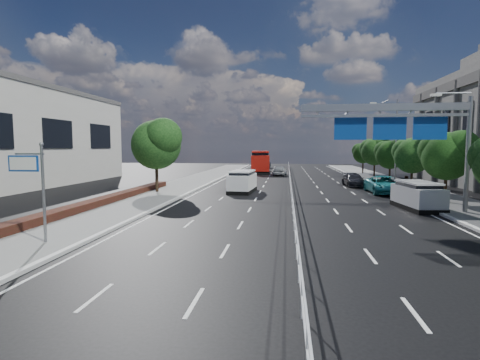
{
  "coord_description": "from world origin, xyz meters",
  "views": [
    {
      "loc": [
        -0.4,
        -14.42,
        4.13
      ],
      "look_at": [
        -2.83,
        5.12,
        2.4
      ],
      "focal_mm": 28.0,
      "sensor_mm": 36.0,
      "label": 1
    }
  ],
  "objects_px": {
    "overhead_gantry": "(403,123)",
    "near_car_dark": "(264,164)",
    "pedestrian_b": "(406,185)",
    "parked_car_teal": "(384,185)",
    "white_minivan": "(242,182)",
    "parked_car_dark": "(354,180)",
    "toilet_sign": "(33,176)",
    "silver_minivan": "(418,196)",
    "red_bus": "(260,161)",
    "near_car_silver": "(280,171)"
  },
  "relations": [
    {
      "from": "overhead_gantry",
      "to": "near_car_dark",
      "type": "height_order",
      "value": "overhead_gantry"
    },
    {
      "from": "near_car_dark",
      "to": "pedestrian_b",
      "type": "height_order",
      "value": "pedestrian_b"
    },
    {
      "from": "near_car_dark",
      "to": "parked_car_teal",
      "type": "height_order",
      "value": "near_car_dark"
    },
    {
      "from": "white_minivan",
      "to": "parked_car_dark",
      "type": "bearing_deg",
      "value": 35.6
    },
    {
      "from": "pedestrian_b",
      "to": "toilet_sign",
      "type": "bearing_deg",
      "value": 55.05
    },
    {
      "from": "parked_car_teal",
      "to": "silver_minivan",
      "type": "bearing_deg",
      "value": -91.07
    },
    {
      "from": "silver_minivan",
      "to": "parked_car_dark",
      "type": "relative_size",
      "value": 1.02
    },
    {
      "from": "white_minivan",
      "to": "overhead_gantry",
      "type": "bearing_deg",
      "value": -35.78
    },
    {
      "from": "toilet_sign",
      "to": "silver_minivan",
      "type": "relative_size",
      "value": 0.93
    },
    {
      "from": "overhead_gantry",
      "to": "white_minivan",
      "type": "xyz_separation_m",
      "value": [
        -11.14,
        9.45,
        -4.62
      ]
    },
    {
      "from": "white_minivan",
      "to": "silver_minivan",
      "type": "height_order",
      "value": "white_minivan"
    },
    {
      "from": "overhead_gantry",
      "to": "near_car_dark",
      "type": "distance_m",
      "value": 50.91
    },
    {
      "from": "toilet_sign",
      "to": "overhead_gantry",
      "type": "height_order",
      "value": "overhead_gantry"
    },
    {
      "from": "red_bus",
      "to": "parked_car_teal",
      "type": "distance_m",
      "value": 29.76
    },
    {
      "from": "overhead_gantry",
      "to": "silver_minivan",
      "type": "xyz_separation_m",
      "value": [
        1.56,
        1.51,
        -4.69
      ]
    },
    {
      "from": "silver_minivan",
      "to": "pedestrian_b",
      "type": "distance_m",
      "value": 6.96
    },
    {
      "from": "silver_minivan",
      "to": "pedestrian_b",
      "type": "height_order",
      "value": "silver_minivan"
    },
    {
      "from": "toilet_sign",
      "to": "near_car_dark",
      "type": "xyz_separation_m",
      "value": [
        6.22,
        59.42,
        -2.11
      ]
    },
    {
      "from": "red_bus",
      "to": "parked_car_teal",
      "type": "xyz_separation_m",
      "value": [
        12.97,
        -26.77,
        -1.06
      ]
    },
    {
      "from": "red_bus",
      "to": "parked_car_teal",
      "type": "bearing_deg",
      "value": -68.11
    },
    {
      "from": "parked_car_dark",
      "to": "parked_car_teal",
      "type": "bearing_deg",
      "value": -78.84
    },
    {
      "from": "near_car_silver",
      "to": "parked_car_dark",
      "type": "xyz_separation_m",
      "value": [
        8.01,
        -14.22,
        -0.07
      ]
    },
    {
      "from": "parked_car_teal",
      "to": "parked_car_dark",
      "type": "bearing_deg",
      "value": 103.73
    },
    {
      "from": "red_bus",
      "to": "parked_car_dark",
      "type": "xyz_separation_m",
      "value": [
        11.37,
        -20.72,
        -1.17
      ]
    },
    {
      "from": "red_bus",
      "to": "near_car_silver",
      "type": "bearing_deg",
      "value": -66.63
    },
    {
      "from": "white_minivan",
      "to": "near_car_dark",
      "type": "xyz_separation_m",
      "value": [
        -0.34,
        39.93,
        -0.15
      ]
    },
    {
      "from": "near_car_dark",
      "to": "silver_minivan",
      "type": "bearing_deg",
      "value": 112.44
    },
    {
      "from": "near_car_silver",
      "to": "near_car_dark",
      "type": "relative_size",
      "value": 0.85
    },
    {
      "from": "toilet_sign",
      "to": "silver_minivan",
      "type": "distance_m",
      "value": 22.55
    },
    {
      "from": "red_bus",
      "to": "pedestrian_b",
      "type": "relative_size",
      "value": 7.51
    },
    {
      "from": "pedestrian_b",
      "to": "silver_minivan",
      "type": "bearing_deg",
      "value": 92.45
    },
    {
      "from": "white_minivan",
      "to": "parked_car_dark",
      "type": "distance_m",
      "value": 12.97
    },
    {
      "from": "overhead_gantry",
      "to": "pedestrian_b",
      "type": "bearing_deg",
      "value": 71.08
    },
    {
      "from": "near_car_silver",
      "to": "silver_minivan",
      "type": "distance_m",
      "value": 30.41
    },
    {
      "from": "overhead_gantry",
      "to": "silver_minivan",
      "type": "distance_m",
      "value": 5.17
    },
    {
      "from": "toilet_sign",
      "to": "parked_car_dark",
      "type": "relative_size",
      "value": 0.95
    },
    {
      "from": "overhead_gantry",
      "to": "red_bus",
      "type": "bearing_deg",
      "value": 107.2
    },
    {
      "from": "white_minivan",
      "to": "pedestrian_b",
      "type": "height_order",
      "value": "white_minivan"
    },
    {
      "from": "white_minivan",
      "to": "silver_minivan",
      "type": "bearing_deg",
      "value": -27.5
    },
    {
      "from": "red_bus",
      "to": "pedestrian_b",
      "type": "distance_m",
      "value": 31.9
    },
    {
      "from": "overhead_gantry",
      "to": "pedestrian_b",
      "type": "relative_size",
      "value": 6.44
    },
    {
      "from": "overhead_gantry",
      "to": "silver_minivan",
      "type": "height_order",
      "value": "overhead_gantry"
    },
    {
      "from": "red_bus",
      "to": "parked_car_dark",
      "type": "relative_size",
      "value": 2.61
    },
    {
      "from": "white_minivan",
      "to": "near_car_silver",
      "type": "distance_m",
      "value": 21.14
    },
    {
      "from": "toilet_sign",
      "to": "near_car_dark",
      "type": "height_order",
      "value": "toilet_sign"
    },
    {
      "from": "red_bus",
      "to": "near_car_silver",
      "type": "relative_size",
      "value": 2.78
    },
    {
      "from": "silver_minivan",
      "to": "red_bus",
      "type": "bearing_deg",
      "value": 103.17
    },
    {
      "from": "red_bus",
      "to": "pedestrian_b",
      "type": "height_order",
      "value": "red_bus"
    },
    {
      "from": "silver_minivan",
      "to": "parked_car_dark",
      "type": "bearing_deg",
      "value": 89.25
    },
    {
      "from": "near_car_silver",
      "to": "parked_car_teal",
      "type": "relative_size",
      "value": 0.77
    }
  ]
}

